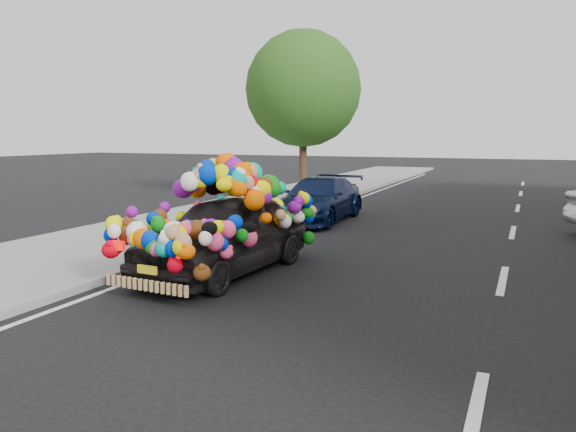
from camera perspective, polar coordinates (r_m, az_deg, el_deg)
name	(u,v)px	position (r m, az deg, el deg)	size (l,w,h in m)	color
ground	(302,261)	(10.75, 1.40, -4.59)	(100.00, 100.00, 0.00)	black
sidewalk	(122,241)	(12.94, -16.55, -2.46)	(4.00, 60.00, 0.12)	gray
kerb	(197,248)	(11.80, -9.25, -3.22)	(0.15, 60.00, 0.13)	gray
lane_markings	(503,280)	(10.01, 20.99, -6.08)	(6.00, 50.00, 0.01)	silver
tree_near_sidewalk	(303,89)	(20.78, 1.56, 12.77)	(4.20, 4.20, 6.13)	#332114
plush_art_car	(225,215)	(9.77, -6.43, 0.12)	(2.23, 4.29, 2.00)	black
navy_sedan	(319,199)	(15.70, 3.13, 1.70)	(1.68, 4.13, 1.20)	black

